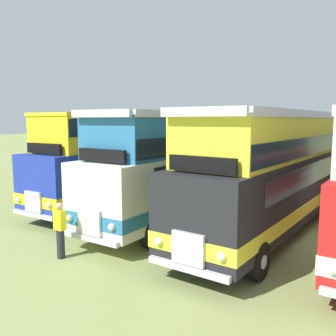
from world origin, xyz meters
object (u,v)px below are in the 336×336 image
Objects in this scene: bus_first_in_row at (126,154)px; bus_second_in_row at (186,163)px; marshal_person at (60,230)px; bus_third_in_row at (274,170)px.

bus_second_in_row reaches higher than bus_first_in_row.
bus_first_in_row is 0.96× the size of bus_second_in_row.
bus_second_in_row is at bearing 86.20° from marshal_person.
bus_third_in_row reaches higher than bus_first_in_row.
bus_third_in_row is at bearing -3.89° from bus_first_in_row.
marshal_person is (3.49, -6.84, -1.59)m from bus_first_in_row.
bus_second_in_row and bus_third_in_row have the same top height.
bus_third_in_row is (7.84, -0.53, -0.11)m from bus_first_in_row.
bus_third_in_row is 6.75× the size of marshal_person.
bus_first_in_row is 3.94m from bus_second_in_row.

